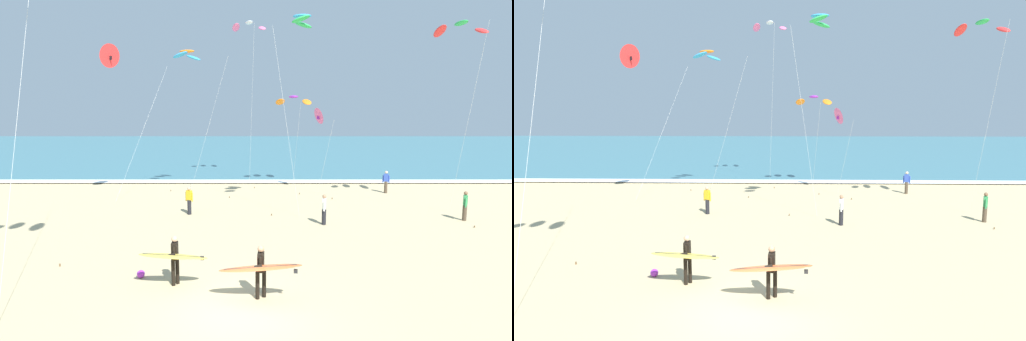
% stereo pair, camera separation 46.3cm
% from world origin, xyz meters
% --- Properties ---
extents(ground_plane, '(160.00, 160.00, 0.00)m').
position_xyz_m(ground_plane, '(0.00, 0.00, 0.00)').
color(ground_plane, tan).
extents(ocean_water, '(160.00, 60.00, 0.08)m').
position_xyz_m(ocean_water, '(0.00, 52.40, 0.04)').
color(ocean_water, teal).
rests_on(ocean_water, ground).
extents(shoreline_foam, '(160.00, 1.64, 0.01)m').
position_xyz_m(shoreline_foam, '(0.00, 22.70, 0.09)').
color(shoreline_foam, white).
rests_on(shoreline_foam, ocean_water).
extents(surfer_lead, '(2.60, 0.98, 1.71)m').
position_xyz_m(surfer_lead, '(0.60, 0.68, 1.05)').
color(surfer_lead, black).
rests_on(surfer_lead, ground).
extents(surfer_trailing, '(2.28, 0.92, 1.71)m').
position_xyz_m(surfer_trailing, '(-2.26, 1.74, 1.04)').
color(surfer_trailing, black).
rests_on(surfer_trailing, ground).
extents(kite_arc_emerald_near, '(2.86, 4.26, 10.69)m').
position_xyz_m(kite_arc_emerald_near, '(11.73, 12.48, 10.30)').
color(kite_arc_emerald_near, red).
rests_on(kite_arc_emerald_near, ground).
extents(kite_delta_scarlet_mid, '(3.31, 4.63, 9.87)m').
position_xyz_m(kite_delta_scarlet_mid, '(-8.48, 14.92, 9.11)').
color(kite_delta_scarlet_mid, red).
rests_on(kite_delta_scarlet_mid, ground).
extents(kite_arc_ivory_low, '(2.76, 3.45, 12.65)m').
position_xyz_m(kite_arc_ivory_low, '(-0.06, 22.56, 12.26)').
color(kite_arc_ivory_low, pink).
rests_on(kite_arc_ivory_low, ground).
extents(kite_delta_rose_distant, '(1.13, 2.50, 6.04)m').
position_xyz_m(kite_delta_rose_distant, '(4.84, 17.84, 5.45)').
color(kite_delta_rose_distant, pink).
rests_on(kite_delta_rose_distant, ground).
extents(kite_arc_violet_close, '(2.78, 3.53, 6.93)m').
position_xyz_m(kite_arc_violet_close, '(3.26, 20.38, 6.57)').
color(kite_arc_violet_close, orange).
rests_on(kite_arc_violet_close, ground).
extents(kite_arc_amber_outer, '(3.78, 2.56, 9.84)m').
position_xyz_m(kite_arc_amber_outer, '(-4.13, 17.52, 9.50)').
color(kite_arc_amber_outer, '#2D99DB').
rests_on(kite_arc_amber_outer, ground).
extents(kite_arc_cobalt_extra, '(2.23, 2.34, 10.80)m').
position_xyz_m(kite_arc_cobalt_extra, '(2.86, 11.25, 10.48)').
color(kite_arc_cobalt_extra, green).
rests_on(kite_arc_cobalt_extra, ground).
extents(bystander_white_top, '(0.23, 0.49, 1.59)m').
position_xyz_m(bystander_white_top, '(3.97, 9.60, 0.81)').
color(bystander_white_top, black).
rests_on(bystander_white_top, ground).
extents(bystander_blue_top, '(0.46, 0.30, 1.59)m').
position_xyz_m(bystander_blue_top, '(9.69, 18.11, 0.81)').
color(bystander_blue_top, '#4C3D2D').
rests_on(bystander_blue_top, ground).
extents(bystander_yellow_top, '(0.45, 0.31, 1.59)m').
position_xyz_m(bystander_yellow_top, '(-3.31, 11.81, 0.81)').
color(bystander_yellow_top, black).
rests_on(bystander_yellow_top, ground).
extents(bystander_green_top, '(0.27, 0.48, 1.59)m').
position_xyz_m(bystander_green_top, '(11.62, 10.44, 0.81)').
color(bystander_green_top, '#4C3D2D').
rests_on(bystander_green_top, ground).
extents(beach_ball, '(0.28, 0.28, 0.28)m').
position_xyz_m(beach_ball, '(-3.60, 2.50, 0.14)').
color(beach_ball, purple).
rests_on(beach_ball, ground).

